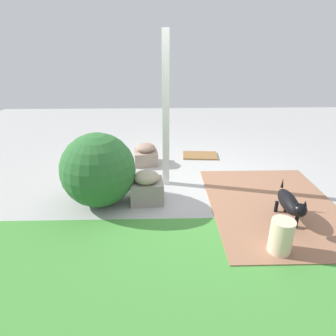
{
  "coord_description": "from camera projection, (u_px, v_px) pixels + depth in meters",
  "views": [
    {
      "loc": [
        0.48,
        4.24,
        2.17
      ],
      "look_at": [
        0.37,
        0.08,
        0.34
      ],
      "focal_mm": 30.65,
      "sensor_mm": 36.0,
      "label": 1
    }
  ],
  "objects": [
    {
      "name": "ground_plane",
      "position": [
        190.0,
        185.0,
        4.76
      ],
      "size": [
        12.0,
        12.0,
        0.0
      ],
      "primitive_type": "plane",
      "color": "#A8A7A5"
    },
    {
      "name": "doormat",
      "position": [
        200.0,
        155.0,
        5.94
      ],
      "size": [
        0.73,
        0.49,
        0.03
      ],
      "primitive_type": "cube",
      "rotation": [
        0.0,
        0.0,
        -0.07
      ],
      "color": "olive",
      "rests_on": "ground"
    },
    {
      "name": "terracotta_pot_spiky",
      "position": [
        83.0,
        156.0,
        5.15
      ],
      "size": [
        0.27,
        0.27,
        0.62
      ],
      "color": "#C3674D",
      "rests_on": "ground"
    },
    {
      "name": "ceramic_urn",
      "position": [
        281.0,
        237.0,
        3.15
      ],
      "size": [
        0.26,
        0.26,
        0.42
      ],
      "primitive_type": "cylinder",
      "color": "beige",
      "rests_on": "ground"
    },
    {
      "name": "round_shrub",
      "position": [
        98.0,
        170.0,
        4.02
      ],
      "size": [
        1.05,
        1.05,
        1.05
      ],
      "primitive_type": "sphere",
      "color": "#2A632D",
      "rests_on": "ground"
    },
    {
      "name": "terracotta_pot_broad",
      "position": [
        107.0,
        166.0,
        4.95
      ],
      "size": [
        0.3,
        0.3,
        0.36
      ],
      "color": "#AA563C",
      "rests_on": "ground"
    },
    {
      "name": "dog",
      "position": [
        290.0,
        203.0,
        3.65
      ],
      "size": [
        0.22,
        0.72,
        0.49
      ],
      "color": "black",
      "rests_on": "ground"
    },
    {
      "name": "stone_planter_nearest",
      "position": [
        146.0,
        154.0,
        5.5
      ],
      "size": [
        0.48,
        0.48,
        0.41
      ],
      "color": "gray",
      "rests_on": "ground"
    },
    {
      "name": "porch_pillar",
      "position": [
        166.0,
        114.0,
        4.34
      ],
      "size": [
        0.11,
        0.11,
        2.35
      ],
      "primitive_type": "cube",
      "color": "white",
      "rests_on": "ground"
    },
    {
      "name": "brick_path",
      "position": [
        273.0,
        205.0,
        4.14
      ],
      "size": [
        1.8,
        2.4,
        0.02
      ],
      "primitive_type": "cube",
      "color": "#95674C",
      "rests_on": "ground"
    },
    {
      "name": "lawn_patch",
      "position": [
        149.0,
        308.0,
        2.55
      ],
      "size": [
        5.2,
        2.8,
        0.01
      ],
      "primitive_type": "cube",
      "color": "#448C39",
      "rests_on": "ground"
    },
    {
      "name": "stone_planter_mid",
      "position": [
        147.0,
        187.0,
        4.18
      ],
      "size": [
        0.5,
        0.43,
        0.48
      ],
      "color": "gray",
      "rests_on": "ground"
    }
  ]
}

